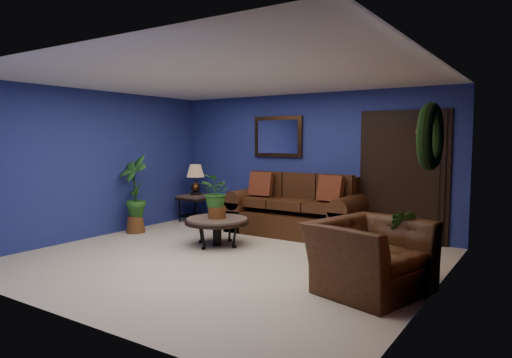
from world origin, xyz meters
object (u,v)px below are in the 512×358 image
Objects in this scene: coffee_table at (217,222)px; armchair at (370,256)px; table_lamp at (195,176)px; side_chair at (305,206)px; sofa at (297,214)px; end_table at (196,201)px.

armchair is at bearing -16.16° from coffee_table.
table_lamp reaches higher than armchair.
side_chair is at bearing 63.13° from coffee_table.
side_chair is at bearing 10.61° from sofa.
coffee_table is 0.84× the size of armchair.
table_lamp is 5.01m from armchair.
armchair reaches higher than end_table.
sofa reaches higher than end_table.
sofa is 3.94× the size of table_lamp.
end_table is 0.66× the size of side_chair.
side_chair reaches higher than armchair.
table_lamp is at bearing -166.26° from side_chair.
table_lamp is 2.49m from side_chair.
side_chair is 3.06m from armchair.
table_lamp is 0.50× the size of armchair.
table_lamp is at bearing 139.43° from coffee_table.
armchair is at bearing -26.78° from table_lamp.
end_table reaches higher than coffee_table.
end_table is at bearing 79.40° from armchair.
side_chair reaches higher than end_table.
end_table is at bearing -179.03° from sofa.
side_chair is (2.45, 0.06, -0.42)m from table_lamp.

